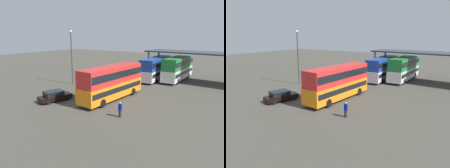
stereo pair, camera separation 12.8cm
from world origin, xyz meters
TOP-DOWN VIEW (x-y plane):
  - ground_plane at (0.00, 0.00)m, footprint 140.00×140.00m
  - double_decker_main at (1.06, 2.99)m, footprint 3.27×10.57m
  - parked_hatchback at (-4.43, -1.80)m, footprint 2.65×4.36m
  - double_decker_near_canopy at (0.98, 18.01)m, footprint 3.17×11.68m
  - double_decker_mid_row at (4.58, 19.30)m, footprint 2.69×10.53m
  - depot_canopy at (9.98, 19.89)m, footprint 23.05×7.15m
  - lamppost_tall at (-9.16, 6.23)m, footprint 0.44×0.44m
  - pedestrian_waiting at (5.17, -1.66)m, footprint 0.38×0.38m

SIDE VIEW (x-z plane):
  - ground_plane at x=0.00m, z-range 0.00..0.00m
  - parked_hatchback at x=-4.43m, z-range 0.00..1.35m
  - pedestrian_waiting at x=5.17m, z-range -0.01..1.61m
  - double_decker_near_canopy at x=0.98m, z-range 0.20..4.28m
  - double_decker_mid_row at x=4.58m, z-range 0.20..4.45m
  - double_decker_main at x=1.06m, z-range 0.20..4.49m
  - depot_canopy at x=9.98m, z-range 2.30..7.53m
  - lamppost_tall at x=-9.16m, z-range 1.05..9.94m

